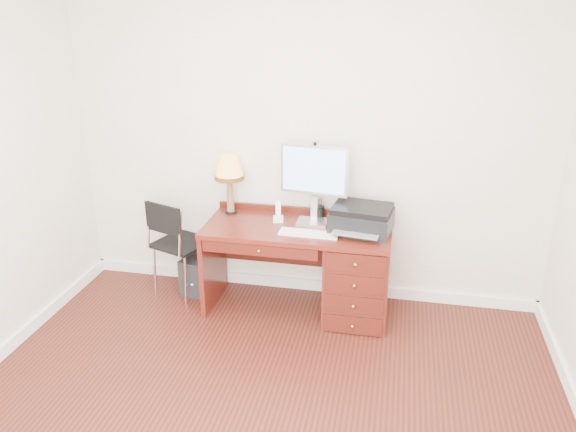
% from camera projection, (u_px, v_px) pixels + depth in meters
% --- Properties ---
extents(ground, '(4.00, 4.00, 0.00)m').
position_uv_depth(ground, '(256.00, 421.00, 3.51)').
color(ground, '#35120C').
rests_on(ground, ground).
extents(room_shell, '(4.00, 4.00, 4.00)m').
position_uv_depth(room_shell, '(277.00, 355.00, 4.07)').
color(room_shell, silver).
rests_on(room_shell, ground).
extents(desk, '(1.50, 0.67, 0.75)m').
position_uv_depth(desk, '(336.00, 267.00, 4.58)').
color(desk, '#5C1B13').
rests_on(desk, ground).
extents(monitor, '(0.56, 0.21, 0.64)m').
position_uv_depth(monitor, '(314.00, 174.00, 4.47)').
color(monitor, silver).
rests_on(monitor, desk).
extents(keyboard, '(0.46, 0.14, 0.02)m').
position_uv_depth(keyboard, '(309.00, 233.00, 4.36)').
color(keyboard, white).
rests_on(keyboard, desk).
extents(mouse_pad, '(0.24, 0.24, 0.05)m').
position_uv_depth(mouse_pad, '(358.00, 231.00, 4.38)').
color(mouse_pad, black).
rests_on(mouse_pad, desk).
extents(printer, '(0.51, 0.42, 0.21)m').
position_uv_depth(printer, '(362.00, 219.00, 4.40)').
color(printer, black).
rests_on(printer, desk).
extents(leg_lamp, '(0.25, 0.25, 0.51)m').
position_uv_depth(leg_lamp, '(229.00, 171.00, 4.66)').
color(leg_lamp, black).
rests_on(leg_lamp, desk).
extents(phone, '(0.10, 0.10, 0.17)m').
position_uv_depth(phone, '(278.00, 215.00, 4.60)').
color(phone, white).
rests_on(phone, desk).
extents(pen_cup, '(0.08, 0.08, 0.10)m').
position_uv_depth(pen_cup, '(319.00, 212.00, 4.68)').
color(pen_cup, black).
rests_on(pen_cup, desk).
extents(chair, '(0.53, 0.54, 0.88)m').
position_uv_depth(chair, '(178.00, 239.00, 4.81)').
color(chair, black).
rests_on(chair, ground).
extents(equipment_box, '(0.34, 0.34, 0.33)m').
position_uv_depth(equipment_box, '(201.00, 275.00, 4.98)').
color(equipment_box, black).
rests_on(equipment_box, ground).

